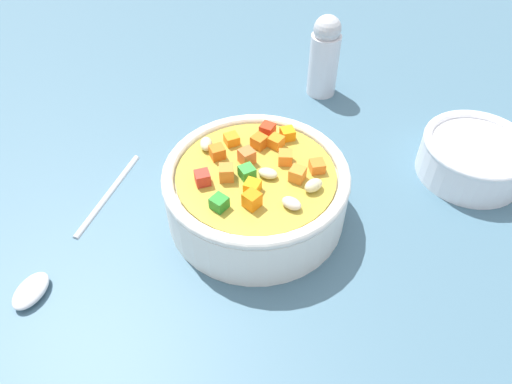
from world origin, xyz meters
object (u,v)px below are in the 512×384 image
(spoon, at_px, (58,256))
(pepper_shaker, at_px, (324,56))
(soup_bowl_main, at_px, (256,191))
(side_bowl_small, at_px, (474,156))

(spoon, distance_m, pepper_shaker, 0.36)
(spoon, bearing_deg, soup_bowl_main, 125.74)
(soup_bowl_main, xyz_separation_m, spoon, (0.04, 0.17, -0.03))
(side_bowl_small, height_order, pepper_shaker, pepper_shaker)
(side_bowl_small, bearing_deg, pepper_shaker, 14.37)
(spoon, bearing_deg, side_bowl_small, 124.20)
(side_bowl_small, distance_m, pepper_shaker, 0.20)
(soup_bowl_main, bearing_deg, spoon, 78.42)
(spoon, xyz_separation_m, side_bowl_small, (-0.09, -0.39, 0.02))
(soup_bowl_main, distance_m, spoon, 0.18)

